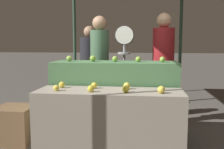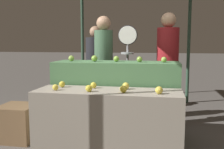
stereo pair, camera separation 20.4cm
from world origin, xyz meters
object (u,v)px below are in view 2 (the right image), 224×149
Objects in this scene: person_customer_left at (167,60)px; person_customer_right at (96,63)px; wooden_crate_side at (18,123)px; produce_scale at (128,53)px; person_vendor_at_scale at (104,60)px.

person_customer_right is at bearing -36.95° from person_customer_left.
wooden_crate_side is (-0.67, -1.74, -0.71)m from person_customer_right.
produce_scale is 1.17m from person_customer_right.
person_customer_right reaches higher than wooden_crate_side.
person_customer_left is 2.44m from wooden_crate_side.
person_customer_right is at bearing 68.79° from wooden_crate_side.
wooden_crate_side is (-0.98, -1.06, -0.81)m from person_vendor_at_scale.
person_customer_right is (-0.74, 0.88, -0.23)m from produce_scale.
wooden_crate_side is at bearing -148.67° from produce_scale.
person_customer_left is at bearing 18.82° from produce_scale.
wooden_crate_side is at bearing 31.07° from person_vendor_at_scale.
produce_scale is 3.30× the size of wooden_crate_side.
person_customer_left reaches higher than person_vendor_at_scale.
produce_scale is at bearing 31.33° from wooden_crate_side.
person_customer_left is at bearing 178.01° from person_customer_right.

